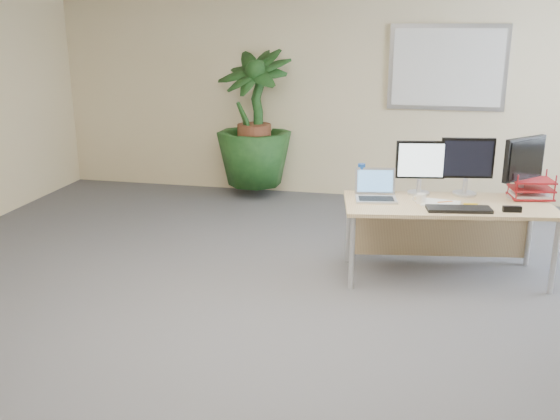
% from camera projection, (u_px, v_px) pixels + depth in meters
% --- Properties ---
extents(floor, '(8.00, 8.00, 0.00)m').
position_uv_depth(floor, '(258.00, 356.00, 3.97)').
color(floor, '#444348').
rests_on(floor, ground).
extents(back_wall, '(7.00, 0.04, 2.70)m').
position_uv_depth(back_wall, '(341.00, 83.00, 7.32)').
color(back_wall, beige).
rests_on(back_wall, floor).
extents(whiteboard, '(1.30, 0.04, 0.95)m').
position_uv_depth(whiteboard, '(447.00, 68.00, 6.98)').
color(whiteboard, '#B3B4B9').
rests_on(whiteboard, back_wall).
extents(desk, '(1.74, 0.95, 0.64)m').
position_uv_depth(desk, '(445.00, 215.00, 5.16)').
color(desk, tan).
rests_on(desk, floor).
extents(floor_plant, '(1.07, 1.07, 1.50)m').
position_uv_depth(floor_plant, '(254.00, 135.00, 7.41)').
color(floor_plant, '#153A16').
rests_on(floor_plant, floor).
extents(monitor_left, '(0.41, 0.19, 0.46)m').
position_uv_depth(monitor_left, '(420.00, 164.00, 5.23)').
color(monitor_left, silver).
rests_on(monitor_left, desk).
extents(monitor_right, '(0.44, 0.20, 0.49)m').
position_uv_depth(monitor_right, '(467.00, 163.00, 5.20)').
color(monitor_right, silver).
rests_on(monitor_right, desk).
extents(monitor_dark, '(0.35, 0.35, 0.51)m').
position_uv_depth(monitor_dark, '(524.00, 163.00, 5.10)').
color(monitor_dark, silver).
rests_on(monitor_dark, desk).
extents(laptop, '(0.37, 0.34, 0.24)m').
position_uv_depth(laptop, '(376.00, 192.00, 5.15)').
color(laptop, '#BABABE').
rests_on(laptop, desk).
extents(keyboard, '(0.51, 0.24, 0.03)m').
position_uv_depth(keyboard, '(459.00, 209.00, 4.83)').
color(keyboard, black).
rests_on(keyboard, desk).
extents(coffee_mug, '(0.10, 0.07, 0.08)m').
position_uv_depth(coffee_mug, '(421.00, 199.00, 5.02)').
color(coffee_mug, white).
rests_on(coffee_mug, desk).
extents(spiral_notebook, '(0.32, 0.26, 0.01)m').
position_uv_depth(spiral_notebook, '(441.00, 203.00, 5.01)').
color(spiral_notebook, silver).
rests_on(spiral_notebook, desk).
extents(orange_pen, '(0.12, 0.06, 0.01)m').
position_uv_depth(orange_pen, '(445.00, 202.00, 5.02)').
color(orange_pen, orange).
rests_on(orange_pen, spiral_notebook).
extents(yellow_highlighter, '(0.11, 0.03, 0.02)m').
position_uv_depth(yellow_highlighter, '(471.00, 204.00, 4.99)').
color(yellow_highlighter, gold).
rests_on(yellow_highlighter, desk).
extents(water_bottle, '(0.07, 0.07, 0.26)m').
position_uv_depth(water_bottle, '(361.00, 180.00, 5.27)').
color(water_bottle, silver).
rests_on(water_bottle, desk).
extents(letter_tray, '(0.37, 0.30, 0.16)m').
position_uv_depth(letter_tray, '(531.00, 190.00, 5.16)').
color(letter_tray, maroon).
rests_on(letter_tray, desk).
extents(stapler, '(0.14, 0.06, 0.05)m').
position_uv_depth(stapler, '(512.00, 209.00, 4.80)').
color(stapler, black).
rests_on(stapler, desk).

